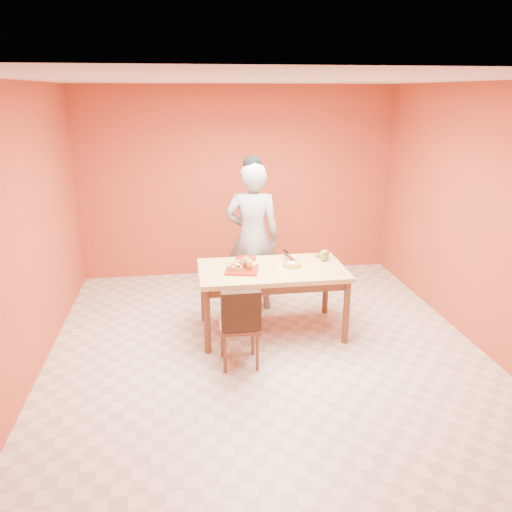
{
  "coord_description": "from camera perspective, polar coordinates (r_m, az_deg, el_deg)",
  "views": [
    {
      "loc": [
        -0.79,
        -4.59,
        2.6
      ],
      "look_at": [
        -0.07,
        0.3,
        0.96
      ],
      "focal_mm": 35.0,
      "sensor_mm": 36.0,
      "label": 1
    }
  ],
  "objects": [
    {
      "name": "dining_table",
      "position": [
        5.49,
        1.82,
        -2.32
      ],
      "size": [
        1.6,
        0.9,
        0.76
      ],
      "color": "tan",
      "rests_on": "floor"
    },
    {
      "name": "person",
      "position": [
        6.06,
        -0.41,
        2.14
      ],
      "size": [
        0.73,
        0.53,
        1.82
      ],
      "primitive_type": "imported",
      "rotation": [
        0.0,
        0.0,
        2.99
      ],
      "color": "gray",
      "rests_on": "floor"
    },
    {
      "name": "sponge_cake",
      "position": [
        5.46,
        4.1,
        -1.04
      ],
      "size": [
        0.25,
        0.25,
        0.05
      ],
      "primitive_type": "cylinder",
      "rotation": [
        0.0,
        0.0,
        -0.26
      ],
      "color": "gold",
      "rests_on": "white_cake_plate"
    },
    {
      "name": "ceiling",
      "position": [
        4.66,
        1.44,
        19.54
      ],
      "size": [
        5.0,
        5.0,
        0.0
      ],
      "primitive_type": "plane",
      "rotation": [
        3.14,
        0.0,
        0.0
      ],
      "color": "white",
      "rests_on": "wall_back"
    },
    {
      "name": "cake_server",
      "position": [
        5.62,
        3.81,
        -0.14
      ],
      "size": [
        0.11,
        0.28,
        0.01
      ],
      "primitive_type": "cube",
      "rotation": [
        0.0,
        0.0,
        0.2
      ],
      "color": "silver",
      "rests_on": "sponge_cake"
    },
    {
      "name": "white_cake_plate",
      "position": [
        5.47,
        4.09,
        -1.33
      ],
      "size": [
        0.36,
        0.36,
        0.01
      ],
      "primitive_type": "cylinder",
      "rotation": [
        0.0,
        0.0,
        -0.26
      ],
      "color": "white",
      "rests_on": "dining_table"
    },
    {
      "name": "pastry_platter",
      "position": [
        5.38,
        -1.59,
        -1.58
      ],
      "size": [
        0.41,
        0.41,
        0.02
      ],
      "primitive_type": "cube",
      "rotation": [
        0.0,
        0.0,
        -0.23
      ],
      "color": "maroon",
      "rests_on": "dining_table"
    },
    {
      "name": "dining_chair",
      "position": [
        4.91,
        -1.92,
        -7.79
      ],
      "size": [
        0.39,
        0.46,
        0.85
      ],
      "rotation": [
        0.0,
        0.0,
        -0.0
      ],
      "color": "brown",
      "rests_on": "floor"
    },
    {
      "name": "red_dinner_plate",
      "position": [
        5.75,
        -1.13,
        -0.28
      ],
      "size": [
        0.32,
        0.32,
        0.01
      ],
      "primitive_type": "cylinder",
      "rotation": [
        0.0,
        0.0,
        0.37
      ],
      "color": "maroon",
      "rests_on": "dining_table"
    },
    {
      "name": "wall_right",
      "position": [
        5.65,
        24.49,
        3.87
      ],
      "size": [
        0.0,
        5.0,
        5.0
      ],
      "primitive_type": "plane",
      "rotation": [
        1.57,
        0.0,
        -1.57
      ],
      "color": "#B14928",
      "rests_on": "floor"
    },
    {
      "name": "checker_tin",
      "position": [
        5.86,
        7.25,
        0.0
      ],
      "size": [
        0.1,
        0.1,
        0.03
      ],
      "primitive_type": "cylinder",
      "rotation": [
        0.0,
        0.0,
        0.08
      ],
      "color": "#3D2310",
      "rests_on": "dining_table"
    },
    {
      "name": "magenta_glass",
      "position": [
        5.82,
        8.01,
        0.18
      ],
      "size": [
        0.07,
        0.07,
        0.09
      ],
      "primitive_type": "cylinder",
      "rotation": [
        0.0,
        0.0,
        -0.11
      ],
      "color": "#C11D55",
      "rests_on": "dining_table"
    },
    {
      "name": "wall_left",
      "position": [
        4.98,
        -25.17,
        2.0
      ],
      "size": [
        0.0,
        5.0,
        5.0
      ],
      "primitive_type": "plane",
      "rotation": [
        1.57,
        0.0,
        1.57
      ],
      "color": "#B14928",
      "rests_on": "floor"
    },
    {
      "name": "floor",
      "position": [
        5.34,
        1.21,
        -10.85
      ],
      "size": [
        5.0,
        5.0,
        0.0
      ],
      "primitive_type": "plane",
      "color": "beige",
      "rests_on": "ground"
    },
    {
      "name": "pastry_pile",
      "position": [
        5.36,
        -1.6,
        -0.97
      ],
      "size": [
        0.31,
        0.31,
        0.1
      ],
      "primitive_type": null,
      "color": "tan",
      "rests_on": "pastry_platter"
    },
    {
      "name": "egg_ornament",
      "position": [
        5.72,
        7.76,
        0.08
      ],
      "size": [
        0.11,
        0.09,
        0.13
      ],
      "primitive_type": "ellipsoid",
      "rotation": [
        0.0,
        0.0,
        -0.06
      ],
      "color": "olive",
      "rests_on": "dining_table"
    },
    {
      "name": "wall_back",
      "position": [
        7.25,
        -2.05,
        8.36
      ],
      "size": [
        4.5,
        0.0,
        4.5
      ],
      "primitive_type": "plane",
      "rotation": [
        1.57,
        0.0,
        0.0
      ],
      "color": "#B14928",
      "rests_on": "floor"
    }
  ]
}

